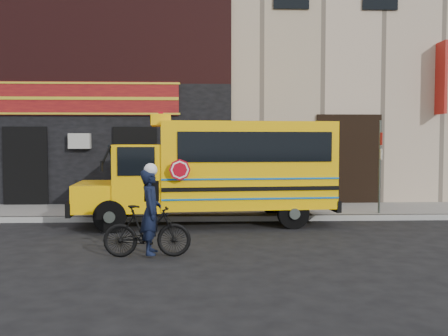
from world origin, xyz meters
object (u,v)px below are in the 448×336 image
Objects in this scene: sign_pole at (380,164)px; cyclist at (151,214)px; bicycle at (147,231)px; school_bus at (220,168)px.

sign_pole reaches higher than cyclist.
sign_pole is 7.83m from bicycle.
sign_pole is at bearing -53.89° from cyclist.
cyclist is (-1.46, -3.79, -0.68)m from school_bus.
sign_pole is at bearing 10.18° from school_bus.
school_bus is 4.74m from sign_pole.
bicycle is 0.33m from cyclist.
school_bus is at bearing -169.82° from sign_pole.
bicycle is at bearing -111.75° from school_bus.
school_bus is 4.27× the size of cyclist.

